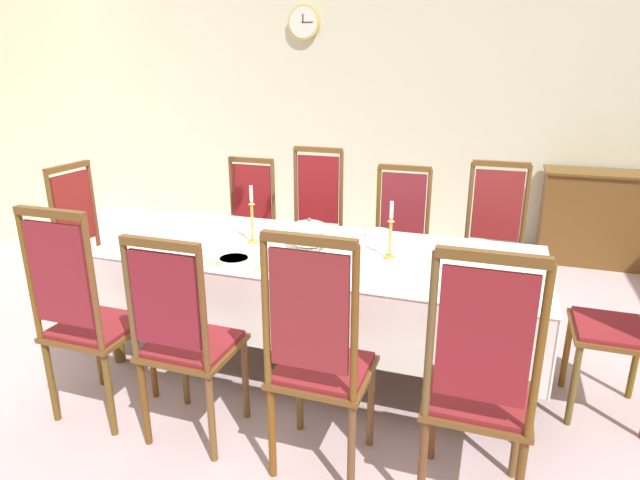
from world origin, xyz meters
The scene contains 24 objects.
ground centered at (0.00, 0.00, -0.02)m, with size 8.22×5.97×0.04m, color #C2AAAD.
back_wall centered at (0.00, 3.03, 1.72)m, with size 8.22×0.08×3.44m, color beige.
dining_table centered at (0.00, 0.08, 0.69)m, with size 2.66×1.07×0.76m.
tablecloth centered at (0.00, 0.08, 0.65)m, with size 2.68×1.09×0.42m.
chair_south_a centered at (-0.96, -0.86, 0.61)m, with size 0.44×0.42×1.21m.
chair_north_a centered at (-0.96, 1.02, 0.58)m, with size 0.44×0.42×1.12m.
chair_south_b centered at (-0.37, -0.86, 0.58)m, with size 0.44×0.42×1.12m.
chair_north_b centered at (-0.37, 1.03, 0.62)m, with size 0.44×0.42×1.24m.
chair_south_c centered at (0.33, -0.86, 0.61)m, with size 0.44×0.42×1.22m.
chair_north_c centered at (0.33, 1.02, 0.59)m, with size 0.44×0.42×1.13m.
chair_south_d centered at (1.02, -0.86, 0.62)m, with size 0.44×0.42×1.22m.
chair_north_d centered at (1.02, 1.02, 0.61)m, with size 0.44×0.42×1.20m.
chair_head_west centered at (-1.74, 0.08, 0.61)m, with size 0.42×0.44×1.19m.
chair_head_east centered at (1.74, 0.08, 0.62)m, with size 0.42×0.44×1.23m.
soup_tureen centered at (-0.06, 0.08, 0.86)m, with size 0.24×0.24×0.20m.
candlestick_west centered at (-0.44, 0.08, 0.92)m, with size 0.07×0.07×0.37m.
candlestick_east centered at (0.44, 0.08, 0.90)m, with size 0.07×0.07×0.35m.
bowl_near_left centered at (-0.37, -0.31, 0.79)m, with size 0.20×0.20×0.04m.
bowl_near_right centered at (-0.12, -0.28, 0.79)m, with size 0.15×0.15×0.03m.
bowl_far_left centered at (0.28, 0.48, 0.79)m, with size 0.17×0.17×0.04m.
spoon_primary centered at (-0.50, -0.29, 0.77)m, with size 0.05×0.18×0.01m.
spoon_secondary centered at (-0.23, -0.26, 0.77)m, with size 0.03×0.18×0.01m.
sideboard centered at (2.14, 2.71, 0.45)m, with size 1.44×0.48×0.90m.
mounted_clock centered at (-1.16, 2.95, 2.30)m, with size 0.36×0.06×0.36m.
Camera 1 is at (1.01, -2.84, 1.84)m, focal length 29.79 mm.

